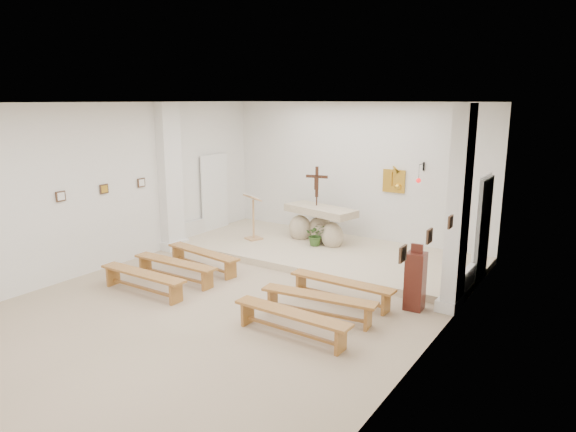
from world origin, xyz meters
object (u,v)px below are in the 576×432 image
Objects in this scene: bench_left_third at (143,278)px; bench_left_second at (175,266)px; bench_left_front at (203,256)px; bench_right_front at (341,286)px; lectern at (253,217)px; donation_pedestal at (415,281)px; bench_right_second at (318,301)px; altar at (320,227)px; crucifix_stand at (317,198)px; bench_right_third at (291,318)px.

bench_left_second is at bearing 89.92° from bench_left_third.
bench_left_front and bench_right_front have the same top height.
donation_pedestal is at bearing 1.00° from lectern.
altar is at bearing 112.54° from bench_right_second.
altar reaches higher than bench_left_second.
altar is at bearing 139.95° from donation_pedestal.
lectern is at bearing 157.18° from donation_pedestal.
crucifix_stand is 4.83m from bench_left_third.
lectern is (-1.45, -0.78, 0.21)m from altar.
bench_right_front is 0.99× the size of bench_right_second.
bench_right_front is at bearing 82.96° from bench_right_second.
altar is at bearing 48.69° from lectern.
bench_left_second and bench_right_second have the same top height.
lectern is 0.59× the size of bench_left_second.
lectern reaches higher than bench_left_front.
altar is 0.97× the size of bench_right_third.
bench_right_second is (-0.00, -0.82, 0.00)m from bench_right_front.
crucifix_stand reaches higher than bench_right_second.
bench_left_second is 1.00× the size of bench_left_third.
lectern reaches higher than bench_right_third.
altar is 4.28m from bench_right_second.
crucifix_stand reaches higher than bench_left_second.
bench_left_third is at bearing -152.50° from bench_right_front.
crucifix_stand is 5.23m from bench_right_third.
bench_right_front is at bearing -65.28° from crucifix_stand.
altar is at bearing 116.17° from bench_right_third.
bench_left_third is at bearing -114.96° from crucifix_stand.
bench_left_front is at bearing -177.74° from donation_pedestal.
bench_left_third and bench_right_third have the same top height.
altar is 0.96× the size of bench_left_front.
bench_left_front and bench_left_second have the same top height.
bench_right_front is (2.11, -2.90, -0.20)m from altar.
donation_pedestal is at bearing -48.87° from crucifix_stand.
bench_left_third is at bearing -158.43° from donation_pedestal.
bench_right_third is (-0.00, -1.64, 0.00)m from bench_right_front.
bench_left_front is at bearing -62.39° from lectern.
bench_right_second is at bearing -48.43° from altar.
donation_pedestal reaches higher than altar.
bench_left_second is at bearing -167.64° from donation_pedestal.
lectern is at bearing 93.96° from bench_left_third.
donation_pedestal is at bearing 24.84° from bench_left_third.
crucifix_stand is at bearing 78.56° from bench_left_front.
altar is at bearing 71.86° from bench_left_second.
crucifix_stand reaches higher than donation_pedestal.
lectern is 4.64m from bench_right_second.
donation_pedestal is at bearing 39.73° from bench_right_second.
lectern is at bearing 133.43° from bench_right_second.
crucifix_stand is 3.29m from bench_left_front.
donation_pedestal is 0.59× the size of bench_left_front.
bench_right_front is 3.68m from bench_left_third.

